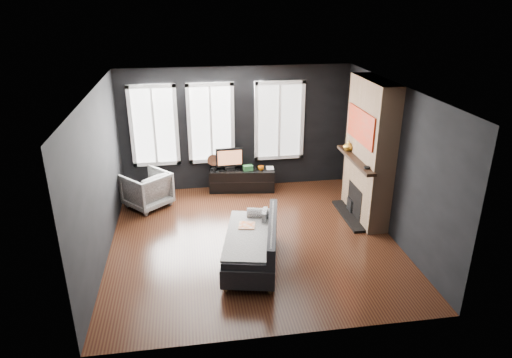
{
  "coord_description": "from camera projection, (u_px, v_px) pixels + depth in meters",
  "views": [
    {
      "loc": [
        -1.04,
        -7.09,
        4.13
      ],
      "look_at": [
        0.1,
        0.3,
        1.05
      ],
      "focal_mm": 32.0,
      "sensor_mm": 36.0,
      "label": 1
    }
  ],
  "objects": [
    {
      "name": "floor",
      "position": [
        253.0,
        240.0,
        8.19
      ],
      "size": [
        5.0,
        5.0,
        0.0
      ],
      "primitive_type": "plane",
      "color": "black",
      "rests_on": "ground"
    },
    {
      "name": "mantel_clock",
      "position": [
        367.0,
        168.0,
        8.05
      ],
      "size": [
        0.14,
        0.14,
        0.04
      ],
      "primitive_type": "cylinder",
      "rotation": [
        0.0,
        0.0,
        -0.3
      ],
      "color": "black",
      "rests_on": "fireplace"
    },
    {
      "name": "wall_left",
      "position": [
        99.0,
        178.0,
        7.33
      ],
      "size": [
        0.02,
        5.0,
        2.7
      ],
      "primitive_type": "cube",
      "color": "black",
      "rests_on": "ground"
    },
    {
      "name": "stripe_pillow",
      "position": [
        265.0,
        218.0,
        7.77
      ],
      "size": [
        0.14,
        0.3,
        0.29
      ],
      "primitive_type": "cube",
      "rotation": [
        0.0,
        0.0,
        -0.26
      ],
      "color": "gray",
      "rests_on": "sofa"
    },
    {
      "name": "sofa",
      "position": [
        251.0,
        242.0,
        7.36
      ],
      "size": [
        1.24,
        1.93,
        0.77
      ],
      "primitive_type": null,
      "rotation": [
        0.0,
        0.0,
        -0.21
      ],
      "color": "black",
      "rests_on": "floor"
    },
    {
      "name": "monitor",
      "position": [
        230.0,
        157.0,
        9.98
      ],
      "size": [
        0.62,
        0.16,
        0.55
      ],
      "primitive_type": null,
      "rotation": [
        0.0,
        0.0,
        0.05
      ],
      "color": "black",
      "rests_on": "media_console"
    },
    {
      "name": "windows",
      "position": [
        214.0,
        82.0,
        9.47
      ],
      "size": [
        4.0,
        0.16,
        1.76
      ],
      "primitive_type": null,
      "color": "white",
      "rests_on": "wall_back"
    },
    {
      "name": "ceiling",
      "position": [
        253.0,
        90.0,
        7.17
      ],
      "size": [
        5.0,
        5.0,
        0.0
      ],
      "primitive_type": "plane",
      "color": "white",
      "rests_on": "ground"
    },
    {
      "name": "storage_box",
      "position": [
        248.0,
        168.0,
        10.0
      ],
      "size": [
        0.22,
        0.16,
        0.11
      ],
      "primitive_type": "cube",
      "rotation": [
        0.0,
        0.0,
        0.14
      ],
      "color": "#2B7036",
      "rests_on": "media_console"
    },
    {
      "name": "fireplace",
      "position": [
        369.0,
        151.0,
        8.55
      ],
      "size": [
        0.7,
        1.62,
        2.7
      ],
      "primitive_type": null,
      "color": "#93724C",
      "rests_on": "floor"
    },
    {
      "name": "wall_right",
      "position": [
        393.0,
        162.0,
        8.03
      ],
      "size": [
        0.02,
        5.0,
        2.7
      ],
      "primitive_type": "cube",
      "color": "black",
      "rests_on": "ground"
    },
    {
      "name": "media_console",
      "position": [
        242.0,
        180.0,
        10.16
      ],
      "size": [
        1.47,
        0.62,
        0.49
      ],
      "primitive_type": null,
      "rotation": [
        0.0,
        0.0,
        -0.12
      ],
      "color": "black",
      "rests_on": "floor"
    },
    {
      "name": "mantel_vase",
      "position": [
        348.0,
        146.0,
        8.94
      ],
      "size": [
        0.24,
        0.25,
        0.2
      ],
      "primitive_type": "imported",
      "rotation": [
        0.0,
        0.0,
        0.22
      ],
      "color": "#EBA948",
      "rests_on": "fireplace"
    },
    {
      "name": "mug",
      "position": [
        261.0,
        167.0,
        10.0
      ],
      "size": [
        0.13,
        0.11,
        0.13
      ],
      "primitive_type": "imported",
      "rotation": [
        0.0,
        0.0,
        -0.05
      ],
      "color": "orange",
      "rests_on": "media_console"
    },
    {
      "name": "book",
      "position": [
        266.0,
        164.0,
        10.07
      ],
      "size": [
        0.17,
        0.04,
        0.23
      ],
      "primitive_type": "imported",
      "rotation": [
        0.0,
        0.0,
        -0.11
      ],
      "color": "#C1B296",
      "rests_on": "media_console"
    },
    {
      "name": "desk_fan",
      "position": [
        213.0,
        162.0,
        9.98
      ],
      "size": [
        0.3,
        0.3,
        0.37
      ],
      "primitive_type": null,
      "rotation": [
        0.0,
        0.0,
        -0.16
      ],
      "color": "#A4A4A4",
      "rests_on": "media_console"
    },
    {
      "name": "wall_back",
      "position": [
        236.0,
        129.0,
        9.97
      ],
      "size": [
        5.0,
        0.02,
        2.7
      ],
      "primitive_type": "cube",
      "color": "black",
      "rests_on": "ground"
    },
    {
      "name": "armchair",
      "position": [
        147.0,
        188.0,
        9.33
      ],
      "size": [
        1.09,
        1.08,
        0.82
      ],
      "primitive_type": "imported",
      "rotation": [
        0.0,
        0.0,
        -2.43
      ],
      "color": "white",
      "rests_on": "floor"
    }
  ]
}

